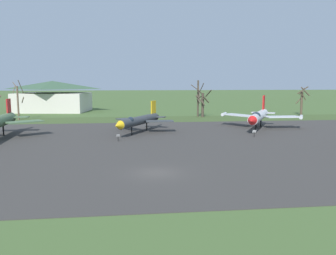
{
  "coord_description": "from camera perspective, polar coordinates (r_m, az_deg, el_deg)",
  "views": [
    {
      "loc": [
        -2.49,
        -30.49,
        8.35
      ],
      "look_at": [
        2.5,
        12.15,
        2.57
      ],
      "focal_mm": 36.65,
      "sensor_mm": 36.0,
      "label": 1
    }
  ],
  "objects": [
    {
      "name": "info_placard_rear_left",
      "position": [
        53.08,
        14.15,
        -0.84
      ],
      "size": [
        0.61,
        0.28,
        1.12
      ],
      "color": "black",
      "rests_on": "ground"
    },
    {
      "name": "bare_tree_center",
      "position": [
        81.18,
        -23.64,
        4.07
      ],
      "size": [
        2.32,
        2.65,
        8.67
      ],
      "color": "brown",
      "rests_on": "ground"
    },
    {
      "name": "ground_plane",
      "position": [
        31.71,
        -1.96,
        -7.6
      ],
      "size": [
        600.0,
        600.0,
        0.0
      ],
      "primitive_type": "plane",
      "color": "#425B2D"
    },
    {
      "name": "bare_tree_right_of_center",
      "position": [
        81.56,
        5.04,
        5.06
      ],
      "size": [
        3.15,
        3.14,
        8.62
      ],
      "color": "#42382D",
      "rests_on": "ground"
    },
    {
      "name": "asphalt_apron",
      "position": [
        45.89,
        -3.46,
        -2.8
      ],
      "size": [
        99.24,
        48.57,
        0.05
      ],
      "primitive_type": "cube",
      "color": "#383533",
      "rests_on": "ground"
    },
    {
      "name": "bare_tree_far_right",
      "position": [
        80.53,
        5.79,
        4.14
      ],
      "size": [
        3.48,
        3.44,
        7.28
      ],
      "color": "#42382D",
      "rests_on": "ground"
    },
    {
      "name": "jet_fighter_rear_left",
      "position": [
        62.15,
        14.85,
        1.86
      ],
      "size": [
        13.77,
        14.93,
        5.71
      ],
      "color": "silver",
      "rests_on": "ground"
    },
    {
      "name": "bare_tree_backdrop_extra",
      "position": [
        90.77,
        21.39,
        4.24
      ],
      "size": [
        2.93,
        3.35,
        7.19
      ],
      "color": "brown",
      "rests_on": "ground"
    },
    {
      "name": "info_placard_front_right",
      "position": [
        48.38,
        -8.3,
        -1.62
      ],
      "size": [
        0.48,
        0.26,
        1.0
      ],
      "color": "black",
      "rests_on": "ground"
    },
    {
      "name": "visitor_building",
      "position": [
        101.22,
        -18.58,
        4.88
      ],
      "size": [
        21.3,
        16.86,
        8.5
      ],
      "color": "beige",
      "rests_on": "ground"
    },
    {
      "name": "jet_fighter_front_right",
      "position": [
        55.66,
        -4.88,
        1.19
      ],
      "size": [
        9.77,
        13.52,
        4.98
      ],
      "color": "#33383D",
      "rests_on": "ground"
    },
    {
      "name": "grass_verge_strip",
      "position": [
        75.85,
        -4.76,
        1.34
      ],
      "size": [
        159.24,
        12.0,
        0.06
      ],
      "primitive_type": "cube",
      "color": "#3B5026",
      "rests_on": "ground"
    }
  ]
}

